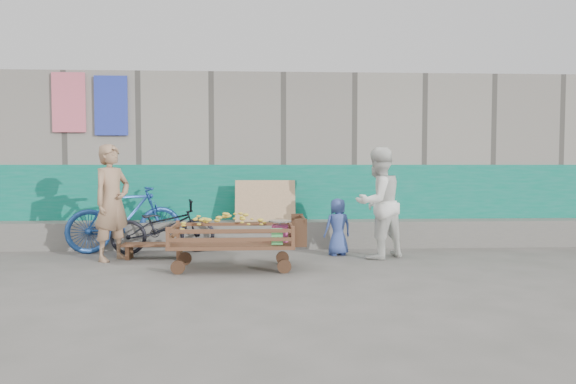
{
  "coord_description": "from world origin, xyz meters",
  "views": [
    {
      "loc": [
        0.26,
        -6.3,
        1.39
      ],
      "look_at": [
        0.63,
        1.2,
        1.0
      ],
      "focal_mm": 32.0,
      "sensor_mm": 36.0,
      "label": 1
    }
  ],
  "objects_px": {
    "bench": "(154,247)",
    "vendor_man": "(112,202)",
    "woman": "(378,203)",
    "bicycle_dark": "(163,227)",
    "banana_cart": "(230,231)",
    "bicycle_blue": "(125,218)",
    "child": "(338,227)"
  },
  "relations": [
    {
      "from": "woman",
      "to": "bicycle_dark",
      "type": "xyz_separation_m",
      "value": [
        -3.3,
        0.59,
        -0.41
      ]
    },
    {
      "from": "banana_cart",
      "to": "child",
      "type": "relative_size",
      "value": 2.02
    },
    {
      "from": "woman",
      "to": "banana_cart",
      "type": "bearing_deg",
      "value": -12.78
    },
    {
      "from": "banana_cart",
      "to": "bench",
      "type": "bearing_deg",
      "value": 144.92
    },
    {
      "from": "banana_cart",
      "to": "child",
      "type": "bearing_deg",
      "value": 31.83
    },
    {
      "from": "child",
      "to": "bicycle_dark",
      "type": "xyz_separation_m",
      "value": [
        -2.73,
        0.32,
        -0.02
      ]
    },
    {
      "from": "bench",
      "to": "vendor_man",
      "type": "distance_m",
      "value": 0.9
    },
    {
      "from": "bicycle_dark",
      "to": "bicycle_blue",
      "type": "distance_m",
      "value": 0.69
    },
    {
      "from": "banana_cart",
      "to": "bicycle_blue",
      "type": "bearing_deg",
      "value": 139.78
    },
    {
      "from": "banana_cart",
      "to": "woman",
      "type": "height_order",
      "value": "woman"
    },
    {
      "from": "banana_cart",
      "to": "vendor_man",
      "type": "relative_size",
      "value": 1.05
    },
    {
      "from": "vendor_man",
      "to": "child",
      "type": "bearing_deg",
      "value": -52.87
    },
    {
      "from": "bench",
      "to": "vendor_man",
      "type": "xyz_separation_m",
      "value": [
        -0.58,
        -0.09,
        0.68
      ]
    },
    {
      "from": "banana_cart",
      "to": "bench",
      "type": "xyz_separation_m",
      "value": [
        -1.18,
        0.83,
        -0.35
      ]
    },
    {
      "from": "banana_cart",
      "to": "woman",
      "type": "distance_m",
      "value": 2.3
    },
    {
      "from": "bench",
      "to": "child",
      "type": "relative_size",
      "value": 1.05
    },
    {
      "from": "banana_cart",
      "to": "bench",
      "type": "distance_m",
      "value": 1.48
    },
    {
      "from": "bicycle_blue",
      "to": "woman",
      "type": "bearing_deg",
      "value": -125.16
    },
    {
      "from": "banana_cart",
      "to": "bench",
      "type": "height_order",
      "value": "banana_cart"
    },
    {
      "from": "bench",
      "to": "bicycle_dark",
      "type": "height_order",
      "value": "bicycle_dark"
    },
    {
      "from": "woman",
      "to": "vendor_man",
      "type": "bearing_deg",
      "value": -31.43
    },
    {
      "from": "woman",
      "to": "child",
      "type": "relative_size",
      "value": 1.88
    },
    {
      "from": "bench",
      "to": "woman",
      "type": "relative_size",
      "value": 0.56
    },
    {
      "from": "banana_cart",
      "to": "bicycle_dark",
      "type": "height_order",
      "value": "bicycle_dark"
    },
    {
      "from": "vendor_man",
      "to": "bicycle_dark",
      "type": "distance_m",
      "value": 0.95
    },
    {
      "from": "child",
      "to": "bench",
      "type": "bearing_deg",
      "value": -12.89
    },
    {
      "from": "vendor_man",
      "to": "woman",
      "type": "bearing_deg",
      "value": -57.45
    },
    {
      "from": "banana_cart",
      "to": "bicycle_blue",
      "type": "xyz_separation_m",
      "value": [
        -1.78,
        1.51,
        0.03
      ]
    },
    {
      "from": "vendor_man",
      "to": "bicycle_blue",
      "type": "relative_size",
      "value": 0.93
    },
    {
      "from": "vendor_man",
      "to": "bicycle_dark",
      "type": "bearing_deg",
      "value": -15.06
    },
    {
      "from": "bicycle_dark",
      "to": "bicycle_blue",
      "type": "height_order",
      "value": "bicycle_blue"
    },
    {
      "from": "vendor_man",
      "to": "woman",
      "type": "distance_m",
      "value": 3.92
    }
  ]
}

